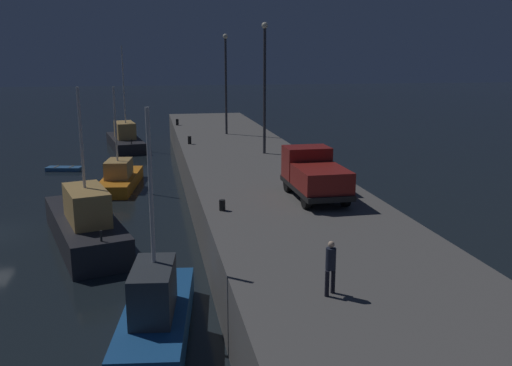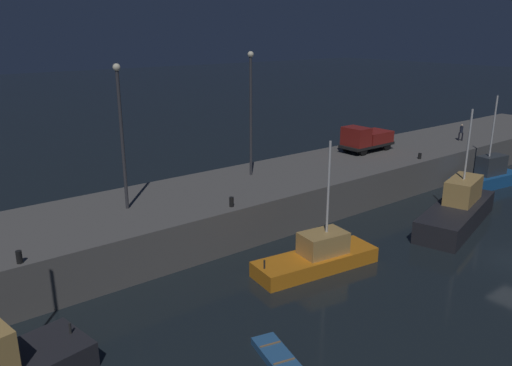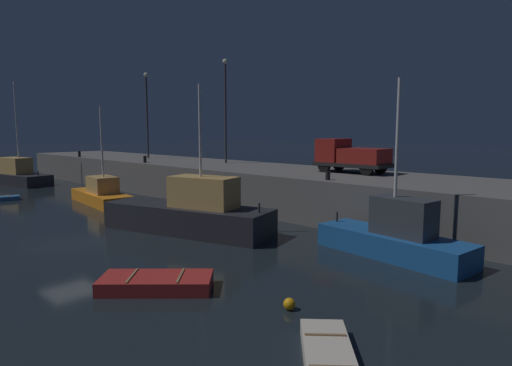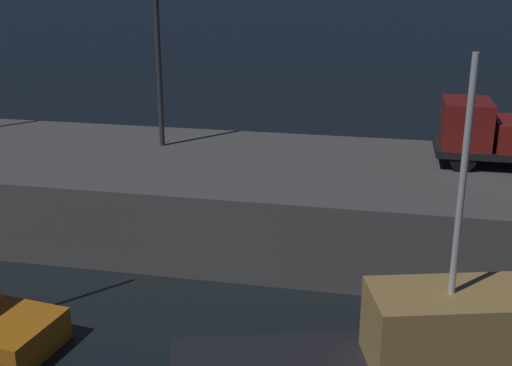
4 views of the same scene
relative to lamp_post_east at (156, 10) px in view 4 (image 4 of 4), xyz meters
The scene contains 3 objects.
pier_quay 9.80m from the lamp_post_east, 11.15° to the right, with size 72.17×8.62×2.79m.
lamp_post_east is the anchor object (origin of this frame).
utility_truck 13.42m from the lamp_post_east, ahead, with size 5.11×2.29×2.32m.
Camera 4 is at (1.74, -6.88, 9.71)m, focal length 46.39 mm.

